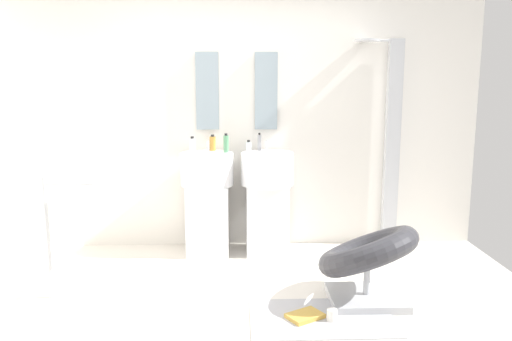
# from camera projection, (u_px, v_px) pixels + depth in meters

# --- Properties ---
(ground_plane) EXTENTS (4.80, 3.60, 0.04)m
(ground_plane) POSITION_uv_depth(u_px,v_px,m) (238.00, 315.00, 3.81)
(ground_plane) COLOR silver
(rear_partition) EXTENTS (4.80, 0.10, 2.60)m
(rear_partition) POSITION_uv_depth(u_px,v_px,m) (237.00, 117.00, 5.20)
(rear_partition) COLOR silver
(rear_partition) RESTS_ON ground_plane
(pedestal_sink_left) EXTENTS (0.50, 0.50, 1.08)m
(pedestal_sink_left) POSITION_uv_depth(u_px,v_px,m) (208.00, 198.00, 5.02)
(pedestal_sink_left) COLOR white
(pedestal_sink_left) RESTS_ON ground_plane
(pedestal_sink_right) EXTENTS (0.50, 0.50, 1.08)m
(pedestal_sink_right) POSITION_uv_depth(u_px,v_px,m) (267.00, 198.00, 5.04)
(pedestal_sink_right) COLOR white
(pedestal_sink_right) RESTS_ON ground_plane
(vanity_mirror_left) EXTENTS (0.22, 0.03, 0.74)m
(vanity_mirror_left) POSITION_uv_depth(u_px,v_px,m) (207.00, 91.00, 5.08)
(vanity_mirror_left) COLOR #8C9EA8
(vanity_mirror_right) EXTENTS (0.22, 0.03, 0.74)m
(vanity_mirror_right) POSITION_uv_depth(u_px,v_px,m) (266.00, 91.00, 5.10)
(vanity_mirror_right) COLOR #8C9EA8
(shower_column) EXTENTS (0.49, 0.24, 2.05)m
(shower_column) POSITION_uv_depth(u_px,v_px,m) (391.00, 139.00, 5.17)
(shower_column) COLOR #B7BABF
(shower_column) RESTS_ON ground_plane
(lounge_chair) EXTENTS (1.10, 1.09, 0.65)m
(lounge_chair) POSITION_uv_depth(u_px,v_px,m) (368.00, 258.00, 3.93)
(lounge_chair) COLOR #B7BABF
(lounge_chair) RESTS_ON ground_plane
(towel_rack) EXTENTS (0.37, 0.22, 0.95)m
(towel_rack) POSITION_uv_depth(u_px,v_px,m) (67.00, 219.00, 3.95)
(towel_rack) COLOR #B7BABF
(towel_rack) RESTS_ON ground_plane
(area_rug) EXTENTS (1.02, 0.64, 0.01)m
(area_rug) POSITION_uv_depth(u_px,v_px,m) (322.00, 318.00, 3.71)
(area_rug) COLOR #B2B2B7
(area_rug) RESTS_ON ground_plane
(magazine_ochre) EXTENTS (0.30, 0.27, 0.03)m
(magazine_ochre) POSITION_uv_depth(u_px,v_px,m) (305.00, 316.00, 3.70)
(magazine_ochre) COLOR gold
(magazine_ochre) RESTS_ON area_rug
(coffee_mug) EXTENTS (0.07, 0.07, 0.08)m
(coffee_mug) POSITION_uv_depth(u_px,v_px,m) (332.00, 315.00, 3.65)
(coffee_mug) COLOR white
(coffee_mug) RESTS_ON area_rug
(soap_bottle_green) EXTENTS (0.05, 0.05, 0.18)m
(soap_bottle_green) POSITION_uv_depth(u_px,v_px,m) (226.00, 144.00, 4.97)
(soap_bottle_green) COLOR #59996B
(soap_bottle_green) RESTS_ON pedestal_sink_left
(soap_bottle_grey) EXTENTS (0.04, 0.04, 0.17)m
(soap_bottle_grey) POSITION_uv_depth(u_px,v_px,m) (259.00, 142.00, 5.11)
(soap_bottle_grey) COLOR #99999E
(soap_bottle_grey) RESTS_ON pedestal_sink_right
(soap_bottle_amber) EXTENTS (0.06, 0.06, 0.16)m
(soap_bottle_amber) POSITION_uv_depth(u_px,v_px,m) (213.00, 143.00, 5.09)
(soap_bottle_amber) COLOR #C68C38
(soap_bottle_amber) RESTS_ON pedestal_sink_left
(soap_bottle_clear) EXTENTS (0.05, 0.05, 0.12)m
(soap_bottle_clear) POSITION_uv_depth(u_px,v_px,m) (249.00, 147.00, 4.95)
(soap_bottle_clear) COLOR silver
(soap_bottle_clear) RESTS_ON pedestal_sink_right
(soap_bottle_white) EXTENTS (0.05, 0.05, 0.17)m
(soap_bottle_white) POSITION_uv_depth(u_px,v_px,m) (192.00, 146.00, 4.86)
(soap_bottle_white) COLOR white
(soap_bottle_white) RESTS_ON pedestal_sink_left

